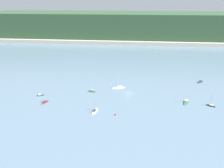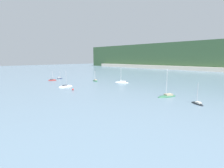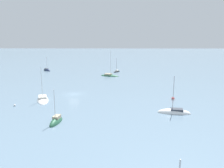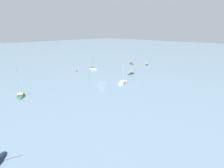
# 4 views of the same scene
# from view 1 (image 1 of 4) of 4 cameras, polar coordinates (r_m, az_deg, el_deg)

# --- Properties ---
(ground_plane) EXTENTS (600.00, 600.00, 0.00)m
(ground_plane) POSITION_cam_1_polar(r_m,az_deg,el_deg) (129.82, 4.34, -2.29)
(ground_plane) COLOR slate
(hillside_ridge) EXTENTS (402.45, 83.30, 34.28)m
(hillside_ridge) POSITION_cam_1_polar(r_m,az_deg,el_deg) (306.27, 5.61, 14.89)
(hillside_ridge) COLOR #335133
(hillside_ridge) RESTS_ON ground_plane
(shore_town_strip) EXTENTS (342.08, 6.00, 4.48)m
(shore_town_strip) POSITION_cam_1_polar(r_m,az_deg,el_deg) (263.90, 5.37, 10.54)
(shore_town_strip) COLOR beige
(shore_town_strip) RESTS_ON ground_plane
(sailboat_0) EXTENTS (5.55, 8.52, 11.26)m
(sailboat_0) POSITION_cam_1_polar(r_m,az_deg,el_deg) (124.39, 18.74, -4.51)
(sailboat_0) COLOR #2D6647
(sailboat_0) RESTS_ON ground_plane
(sailboat_1) EXTENTS (3.51, 5.25, 6.69)m
(sailboat_1) POSITION_cam_1_polar(r_m,az_deg,el_deg) (122.96, -17.15, -4.64)
(sailboat_1) COLOR maroon
(sailboat_1) RESTS_ON ground_plane
(sailboat_2) EXTENTS (5.12, 2.23, 7.55)m
(sailboat_2) POSITION_cam_1_polar(r_m,az_deg,el_deg) (131.28, -5.19, -1.99)
(sailboat_2) COLOR #2D6647
(sailboat_2) RESTS_ON ground_plane
(sailboat_3) EXTENTS (3.34, 7.27, 9.07)m
(sailboat_3) POSITION_cam_1_polar(r_m,az_deg,el_deg) (109.15, -4.57, -7.15)
(sailboat_3) COLOR white
(sailboat_3) RESTS_ON ground_plane
(sailboat_4) EXTENTS (5.13, 3.87, 7.39)m
(sailboat_4) POSITION_cam_1_polar(r_m,az_deg,el_deg) (124.99, 24.38, -5.24)
(sailboat_4) COLOR black
(sailboat_4) RESTS_ON ground_plane
(sailboat_5) EXTENTS (4.82, 3.25, 5.95)m
(sailboat_5) POSITION_cam_1_polar(r_m,az_deg,el_deg) (132.32, -18.15, -2.85)
(sailboat_5) COLOR #232D4C
(sailboat_5) RESTS_ON ground_plane
(sailboat_6) EXTENTS (9.14, 5.58, 9.25)m
(sailboat_6) POSITION_cam_1_polar(r_m,az_deg,el_deg) (136.32, 1.77, -0.99)
(sailboat_6) COLOR silver
(sailboat_6) RESTS_ON ground_plane
(sailboat_7) EXTENTS (5.73, 5.40, 8.07)m
(sailboat_7) POSITION_cam_1_polar(r_m,az_deg,el_deg) (156.82, 21.98, 0.46)
(sailboat_7) COLOR #232D4C
(sailboat_7) RESTS_ON ground_plane
(mooring_buoy_0) EXTENTS (0.77, 0.77, 0.77)m
(mooring_buoy_0) POSITION_cam_1_polar(r_m,az_deg,el_deg) (105.59, 0.84, -7.94)
(mooring_buoy_0) COLOR red
(mooring_buoy_0) RESTS_ON ground_plane
(mooring_buoy_1) EXTENTS (0.50, 0.50, 0.50)m
(mooring_buoy_1) POSITION_cam_1_polar(r_m,az_deg,el_deg) (141.29, -0.20, -0.08)
(mooring_buoy_1) COLOR white
(mooring_buoy_1) RESTS_ON ground_plane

